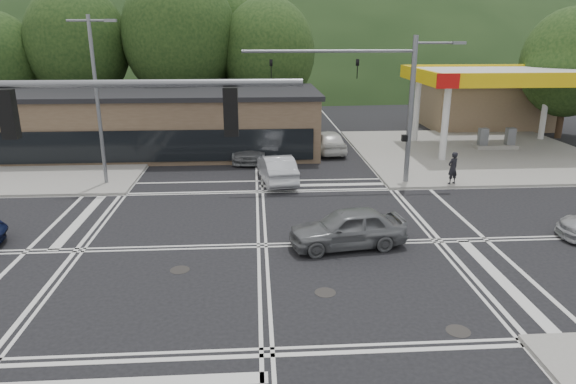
{
  "coord_description": "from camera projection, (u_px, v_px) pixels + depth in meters",
  "views": [
    {
      "loc": [
        -0.21,
        -18.95,
        8.23
      ],
      "look_at": [
        1.21,
        2.62,
        1.4
      ],
      "focal_mm": 32.0,
      "sensor_mm": 36.0,
      "label": 1
    }
  ],
  "objects": [
    {
      "name": "pedestrian",
      "position": [
        453.0,
        168.0,
        28.01
      ],
      "size": [
        0.77,
        0.66,
        1.79
      ],
      "primitive_type": "imported",
      "rotation": [
        0.0,
        0.0,
        3.58
      ],
      "color": "black",
      "rests_on": "sidewalk_ne"
    },
    {
      "name": "gas_station_canopy",
      "position": [
        504.0,
        79.0,
        35.28
      ],
      "size": [
        12.32,
        8.34,
        5.75
      ],
      "color": "silver",
      "rests_on": "ground"
    },
    {
      "name": "tree_n_b",
      "position": [
        180.0,
        36.0,
        40.63
      ],
      "size": [
        9.0,
        9.0,
        12.98
      ],
      "color": "#382619",
      "rests_on": "ground"
    },
    {
      "name": "hill_north",
      "position": [
        255.0,
        72.0,
        106.15
      ],
      "size": [
        252.0,
        126.0,
        140.0
      ],
      "primitive_type": "ellipsoid",
      "color": "#1F3518",
      "rests_on": "ground"
    },
    {
      "name": "tree_ne",
      "position": [
        569.0,
        63.0,
        39.29
      ],
      "size": [
        7.2,
        7.2,
        9.99
      ],
      "color": "#382619",
      "rests_on": "ground"
    },
    {
      "name": "sidewalk_ne",
      "position": [
        474.0,
        153.0,
        35.71
      ],
      "size": [
        16.0,
        16.0,
        0.15
      ],
      "primitive_type": "cube",
      "color": "gray",
      "rests_on": "ground"
    },
    {
      "name": "commercial_row",
      "position": [
        142.0,
        124.0,
        35.6
      ],
      "size": [
        24.0,
        8.0,
        4.0
      ],
      "primitive_type": "cube",
      "color": "brown",
      "rests_on": "ground"
    },
    {
      "name": "car_queue_b",
      "position": [
        328.0,
        141.0,
        35.91
      ],
      "size": [
        2.29,
        4.84,
        1.6
      ],
      "primitive_type": "imported",
      "rotation": [
        0.0,
        0.0,
        3.23
      ],
      "color": "silver",
      "rests_on": "ground"
    },
    {
      "name": "tree_n_e",
      "position": [
        233.0,
        43.0,
        44.89
      ],
      "size": [
        8.4,
        8.4,
        11.98
      ],
      "color": "#382619",
      "rests_on": "ground"
    },
    {
      "name": "car_grey_center",
      "position": [
        347.0,
        228.0,
        20.21
      ],
      "size": [
        4.83,
        2.51,
        1.57
      ],
      "primitive_type": "imported",
      "rotation": [
        0.0,
        0.0,
        -1.42
      ],
      "color": "slate",
      "rests_on": "ground"
    },
    {
      "name": "convenience_store",
      "position": [
        485.0,
        106.0,
        44.99
      ],
      "size": [
        10.0,
        6.0,
        3.8
      ],
      "primitive_type": "cube",
      "color": "#846B4F",
      "rests_on": "ground"
    },
    {
      "name": "signal_mast_ne",
      "position": [
        389.0,
        92.0,
        27.23
      ],
      "size": [
        11.65,
        0.3,
        8.0
      ],
      "color": "slate",
      "rests_on": "ground"
    },
    {
      "name": "car_queue_a",
      "position": [
        277.0,
        169.0,
        28.92
      ],
      "size": [
        2.25,
        4.91,
        1.56
      ],
      "primitive_type": "imported",
      "rotation": [
        0.0,
        0.0,
        3.27
      ],
      "color": "silver",
      "rests_on": "ground"
    },
    {
      "name": "tree_n_a",
      "position": [
        78.0,
        45.0,
        40.33
      ],
      "size": [
        8.0,
        8.0,
        11.75
      ],
      "color": "#382619",
      "rests_on": "ground"
    },
    {
      "name": "sidewalk_nw",
      "position": [
        31.0,
        160.0,
        33.84
      ],
      "size": [
        16.0,
        16.0,
        0.15
      ],
      "primitive_type": "cube",
      "color": "gray",
      "rests_on": "ground"
    },
    {
      "name": "car_northbound",
      "position": [
        251.0,
        148.0,
        34.13
      ],
      "size": [
        2.5,
        5.35,
        1.51
      ],
      "primitive_type": "imported",
      "rotation": [
        0.0,
        0.0,
        -0.07
      ],
      "color": "slate",
      "rests_on": "ground"
    },
    {
      "name": "streetlight_nw",
      "position": [
        98.0,
        93.0,
        27.04
      ],
      "size": [
        2.5,
        0.25,
        9.0
      ],
      "color": "slate",
      "rests_on": "ground"
    },
    {
      "name": "tree_n_c",
      "position": [
        268.0,
        53.0,
        41.46
      ],
      "size": [
        7.6,
        7.6,
        10.87
      ],
      "color": "#382619",
      "rests_on": "ground"
    },
    {
      "name": "ground",
      "position": [
        262.0,
        246.0,
        20.53
      ],
      "size": [
        120.0,
        120.0,
        0.0
      ],
      "primitive_type": "plane",
      "color": "black",
      "rests_on": "ground"
    }
  ]
}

